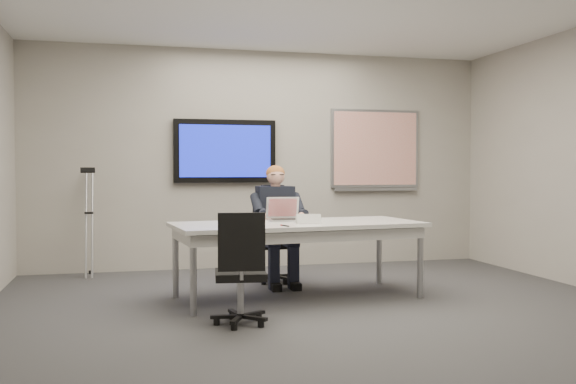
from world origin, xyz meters
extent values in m
cube|color=#333335|center=(0.00, 0.00, 0.00)|extent=(6.00, 6.00, 0.02)
cube|color=#A29C93|center=(0.00, 3.00, 1.40)|extent=(6.00, 0.02, 2.80)
cube|color=#A29C93|center=(0.00, -3.00, 1.40)|extent=(6.00, 0.02, 2.80)
cube|color=silver|center=(-0.09, 0.90, 0.73)|extent=(2.51, 1.26, 0.04)
cube|color=silver|center=(-0.09, 0.90, 0.64)|extent=(2.40, 1.15, 0.10)
cylinder|color=#919298|center=(-1.17, 0.36, 0.35)|extent=(0.06, 0.06, 0.71)
cylinder|color=#919298|center=(1.08, 0.60, 0.35)|extent=(0.06, 0.06, 0.71)
cylinder|color=#919298|center=(-1.26, 1.20, 0.35)|extent=(0.06, 0.06, 0.71)
cylinder|color=#919298|center=(0.99, 1.44, 0.35)|extent=(0.06, 0.06, 0.71)
cube|color=black|center=(-0.50, 2.95, 1.50)|extent=(1.30, 0.08, 0.80)
cube|color=#0D1797|center=(-0.50, 2.90, 1.50)|extent=(1.16, 0.01, 0.66)
cube|color=#919298|center=(1.55, 2.98, 1.55)|extent=(1.25, 0.04, 1.05)
cube|color=white|center=(1.55, 2.95, 1.55)|extent=(1.18, 0.01, 0.98)
cube|color=#919298|center=(1.55, 2.94, 1.00)|extent=(1.18, 0.05, 0.04)
cylinder|color=#919298|center=(-0.11, 1.83, 0.26)|extent=(0.06, 0.06, 0.33)
cube|color=black|center=(-0.11, 1.83, 0.42)|extent=(0.46, 0.46, 0.06)
cube|color=black|center=(-0.13, 2.03, 0.72)|extent=(0.39, 0.08, 0.48)
cylinder|color=#919298|center=(-0.82, -0.03, 0.25)|extent=(0.05, 0.05, 0.32)
cube|color=black|center=(-0.82, -0.03, 0.41)|extent=(0.45, 0.45, 0.06)
cube|color=black|center=(-0.85, -0.23, 0.70)|extent=(0.37, 0.09, 0.46)
cube|color=black|center=(-0.11, 1.80, 0.80)|extent=(0.41, 0.24, 0.56)
cube|color=#372216|center=(-0.11, 1.68, 0.83)|extent=(0.21, 0.02, 0.27)
sphere|color=#DB9B85|center=(-0.11, 1.77, 1.20)|extent=(0.20, 0.20, 0.20)
ellipsoid|color=brown|center=(-0.11, 1.79, 1.22)|extent=(0.21, 0.21, 0.18)
cube|color=#A7A7AA|center=(-0.16, 1.07, 0.75)|extent=(0.35, 0.25, 0.02)
cube|color=black|center=(-0.16, 1.06, 0.77)|extent=(0.29, 0.18, 0.00)
cube|color=#A7A7AA|center=(-0.16, 1.23, 0.87)|extent=(0.34, 0.10, 0.22)
cube|color=#B6131B|center=(-0.16, 1.22, 0.88)|extent=(0.30, 0.08, 0.18)
cylinder|color=black|center=(-0.31, 0.51, 0.75)|extent=(0.05, 0.15, 0.01)
camera|label=1|loc=(-1.71, -5.17, 1.26)|focal=40.00mm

